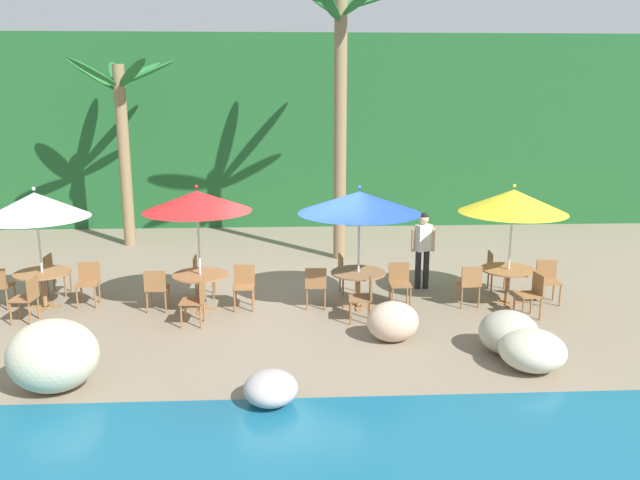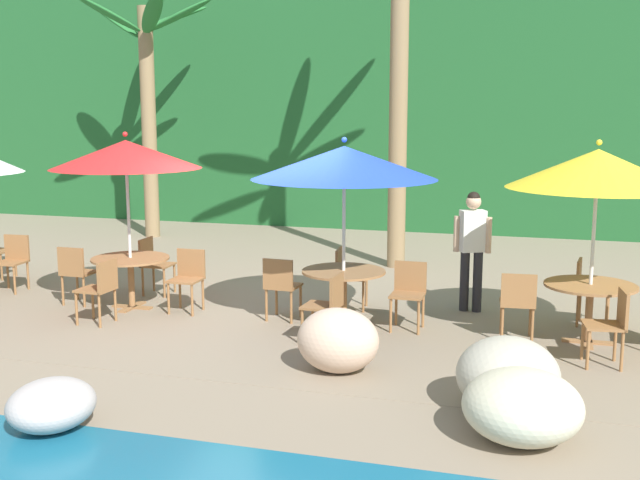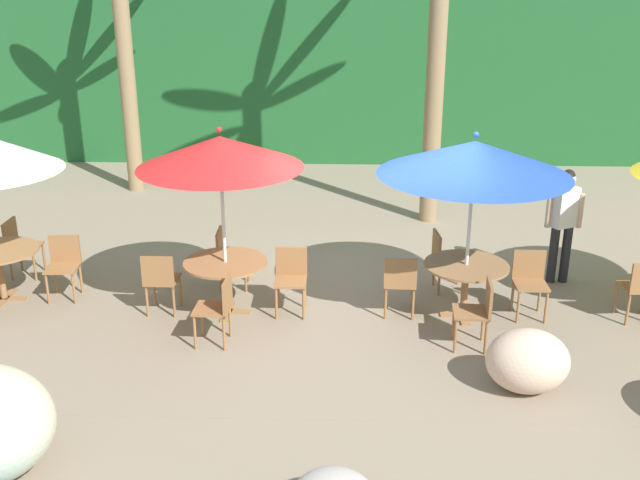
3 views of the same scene
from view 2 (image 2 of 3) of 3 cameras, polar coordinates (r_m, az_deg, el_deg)
The scene contains 25 objects.
ground_plane at distance 10.84m, azimuth -4.16°, elevation -5.55°, with size 120.00×120.00×0.00m, color gray.
terrace_deck at distance 10.84m, azimuth -4.16°, elevation -5.53°, with size 18.00×5.20×0.01m.
foliage_backdrop at distance 19.15m, azimuth 5.34°, elevation 10.13°, with size 28.00×2.40×6.00m.
rock_seawall at distance 7.94m, azimuth -10.34°, elevation -8.64°, with size 16.28×3.27×1.06m.
chair_white_seaward at distance 13.08m, azimuth -21.54°, elevation -1.26°, with size 0.45×0.45×0.87m.
umbrella_red at distance 11.20m, azimuth -14.02°, elevation 6.10°, with size 2.10×2.10×2.52m.
dining_table_red at distance 11.40m, azimuth -13.70°, elevation -1.87°, with size 1.10×1.10×0.74m.
chair_red_seaward at distance 11.11m, azimuth -9.63°, elevation -2.57°, with size 0.42×0.43×0.87m.
chair_red_inland at distance 12.20m, azimuth -12.14°, elevation -1.55°, with size 0.44×0.43×0.87m.
chair_red_left at distance 11.81m, azimuth -17.44°, elevation -2.16°, with size 0.43×0.44×0.87m.
chair_red_right at distance 10.69m, azimuth -15.75°, elevation -3.29°, with size 0.45×0.44×0.87m.
umbrella_blue at distance 10.00m, azimuth 1.78°, elevation 5.68°, with size 2.41×2.41×2.48m.
dining_table_blue at distance 10.23m, azimuth 1.74°, elevation -2.92°, with size 1.10×1.10×0.74m.
chair_blue_seaward at distance 10.16m, azimuth 6.52°, elevation -3.66°, with size 0.42×0.43×0.87m.
chair_blue_inland at distance 11.08m, azimuth 1.94°, elevation -2.47°, with size 0.47×0.46×0.87m.
chair_blue_left at distance 10.45m, azimuth -2.87°, elevation -3.23°, with size 0.44×0.45×0.87m.
chair_blue_right at distance 9.44m, azimuth 0.60°, elevation -4.62°, with size 0.46×0.45×0.87m.
umbrella_yellow at distance 9.76m, azimuth 19.66°, elevation 4.92°, with size 2.13×2.13×2.48m.
dining_table_yellow at distance 9.99m, azimuth 19.16°, elevation -3.77°, with size 1.10×1.10×0.74m.
chair_yellow_inland at distance 10.84m, azimuth 18.96°, elevation -3.27°, with size 0.47×0.47×0.87m.
chair_yellow_left at distance 9.84m, azimuth 14.28°, elevation -4.34°, with size 0.46×0.46×0.87m.
chair_yellow_right at distance 9.22m, azimuth 20.59°, elevation -5.61°, with size 0.48×0.47×0.87m.
palm_tree_nearest at distance 17.55m, azimuth -12.46°, elevation 11.57°, with size 3.01×2.75×5.15m.
palm_tree_second at distance 13.98m, azimuth 5.93°, elevation 17.00°, with size 3.78×3.44×6.90m.
waiter_in_white at distance 11.05m, azimuth 11.09°, elevation -0.18°, with size 0.52×0.33×1.70m.
Camera 2 is at (3.69, -9.79, 2.86)m, focal length 43.70 mm.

